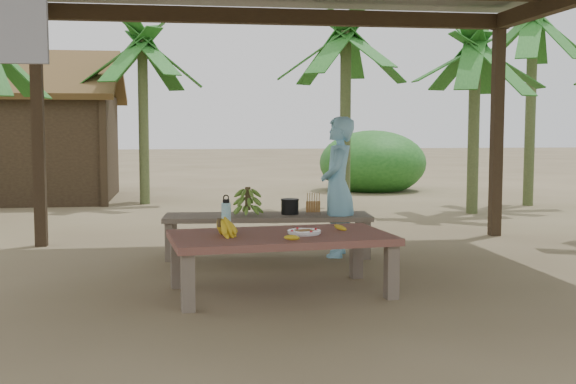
{
  "coord_description": "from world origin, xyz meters",
  "views": [
    {
      "loc": [
        -1.18,
        -6.38,
        1.38
      ],
      "look_at": [
        -0.22,
        0.05,
        0.8
      ],
      "focal_mm": 45.0,
      "sensor_mm": 36.0,
      "label": 1
    }
  ],
  "objects": [
    {
      "name": "loose_banana_front",
      "position": [
        -0.32,
        -0.85,
        0.52
      ],
      "size": [
        0.15,
        0.13,
        0.04
      ],
      "primitive_type": "ellipsoid",
      "rotation": [
        0.0,
        0.0,
        2.18
      ],
      "color": "yellow",
      "rests_on": "work_table"
    },
    {
      "name": "water_flask",
      "position": [
        -0.79,
        -0.19,
        0.63
      ],
      "size": [
        0.08,
        0.08,
        0.31
      ],
      "color": "#43C3D3",
      "rests_on": "work_table"
    },
    {
      "name": "bench",
      "position": [
        -0.26,
        1.23,
        0.39
      ],
      "size": [
        2.24,
        0.78,
        0.45
      ],
      "rotation": [
        0.0,
        0.0,
        -0.08
      ],
      "color": "brown",
      "rests_on": "ground"
    },
    {
      "name": "ripe_banana_bunch",
      "position": [
        -0.87,
        -0.58,
        0.58
      ],
      "size": [
        0.32,
        0.29,
        0.16
      ],
      "primitive_type": null,
      "rotation": [
        0.0,
        0.0,
        0.25
      ],
      "color": "yellow",
      "rests_on": "work_table"
    },
    {
      "name": "banana_plant_n",
      "position": [
        1.54,
        5.38,
        2.68
      ],
      "size": [
        1.8,
        1.8,
        3.17
      ],
      "color": "#596638",
      "rests_on": "ground"
    },
    {
      "name": "hut",
      "position": [
        -4.5,
        8.0,
        1.1
      ],
      "size": [
        4.4,
        3.43,
        2.85
      ],
      "color": "black",
      "rests_on": "ground"
    },
    {
      "name": "work_table",
      "position": [
        -0.36,
        -0.5,
        0.43
      ],
      "size": [
        1.89,
        1.18,
        0.5
      ],
      "rotation": [
        0.0,
        0.0,
        0.1
      ],
      "color": "brown",
      "rests_on": "ground"
    },
    {
      "name": "banana_plant_far",
      "position": [
        4.93,
        5.6,
        3.01
      ],
      "size": [
        1.8,
        1.8,
        3.51
      ],
      "color": "#596638",
      "rests_on": "ground"
    },
    {
      "name": "cooking_pot",
      "position": [
        -0.02,
        1.25,
        0.53
      ],
      "size": [
        0.19,
        0.19,
        0.16
      ],
      "primitive_type": "cylinder",
      "color": "black",
      "rests_on": "bench"
    },
    {
      "name": "loose_banana_side",
      "position": [
        0.18,
        -0.35,
        0.52
      ],
      "size": [
        0.13,
        0.15,
        0.04
      ],
      "primitive_type": "ellipsoid",
      "rotation": [
        0.0,
        0.0,
        0.62
      ],
      "color": "yellow",
      "rests_on": "work_table"
    },
    {
      "name": "green_banana_stalk",
      "position": [
        -0.47,
        1.25,
        0.61
      ],
      "size": [
        0.3,
        0.3,
        0.31
      ],
      "primitive_type": null,
      "rotation": [
        0.0,
        0.0,
        -0.08
      ],
      "color": "#598C2D",
      "rests_on": "bench"
    },
    {
      "name": "plate",
      "position": [
        -0.17,
        -0.54,
        0.52
      ],
      "size": [
        0.28,
        0.28,
        0.04
      ],
      "color": "white",
      "rests_on": "work_table"
    },
    {
      "name": "skewer_rack",
      "position": [
        0.22,
        1.14,
        0.57
      ],
      "size": [
        0.19,
        0.09,
        0.24
      ],
      "primitive_type": null,
      "rotation": [
        0.0,
        0.0,
        -0.08
      ],
      "color": "#A57F47",
      "rests_on": "bench"
    },
    {
      "name": "woman",
      "position": [
        0.49,
        1.15,
        0.75
      ],
      "size": [
        0.5,
        0.62,
        1.5
      ],
      "primitive_type": "imported",
      "rotation": [
        0.0,
        0.0,
        -1.85
      ],
      "color": "#7BC4E8",
      "rests_on": "ground"
    },
    {
      "name": "banana_plant_nw",
      "position": [
        -1.82,
        6.85,
        2.65
      ],
      "size": [
        1.8,
        1.8,
        3.13
      ],
      "color": "#596638",
      "rests_on": "ground"
    },
    {
      "name": "ground",
      "position": [
        0.0,
        0.0,
        0.0
      ],
      "size": [
        80.0,
        80.0,
        0.0
      ],
      "primitive_type": "plane",
      "color": "brown",
      "rests_on": "ground"
    },
    {
      "name": "banana_plant_ne",
      "position": [
        3.46,
        4.6,
        2.41
      ],
      "size": [
        1.8,
        1.8,
        2.89
      ],
      "color": "#596638",
      "rests_on": "ground"
    }
  ]
}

